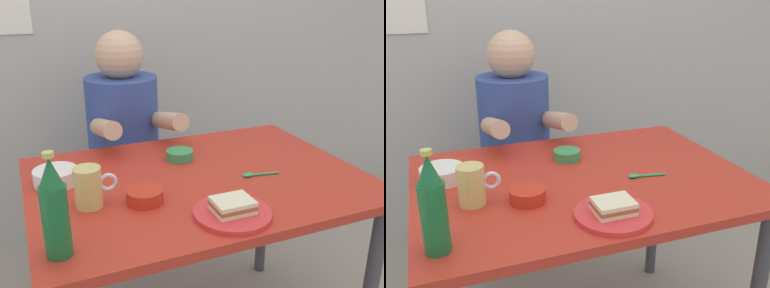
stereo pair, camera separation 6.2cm
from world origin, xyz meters
The scene contains 11 objects.
dining_table centered at (0.00, 0.00, 0.65)m, with size 1.10×0.80×0.74m.
stool centered at (-0.10, 0.63, 0.35)m, with size 0.34×0.34×0.45m.
person_seated centered at (-0.10, 0.62, 0.77)m, with size 0.33×0.56×0.72m.
plate_orange centered at (-0.01, -0.28, 0.75)m, with size 0.22×0.22×0.01m, color red.
sandwich centered at (-0.01, -0.28, 0.77)m, with size 0.11×0.09×0.04m.
beer_mug centered at (-0.37, -0.07, 0.80)m, with size 0.13×0.08×0.12m.
beer_bottle centered at (-0.48, -0.28, 0.86)m, with size 0.06×0.06×0.26m.
sauce_bowl_chili centered at (-0.22, -0.10, 0.76)m, with size 0.11×0.11×0.04m.
dip_bowl_green centered at (0.00, 0.17, 0.76)m, with size 0.10×0.10×0.03m.
rice_bowl_white centered at (-0.44, 0.13, 0.77)m, with size 0.14×0.14×0.05m.
spoon centered at (0.18, -0.07, 0.75)m, with size 0.13×0.03×0.01m.
Camera 2 is at (-0.47, -1.23, 1.34)m, focal length 40.13 mm.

